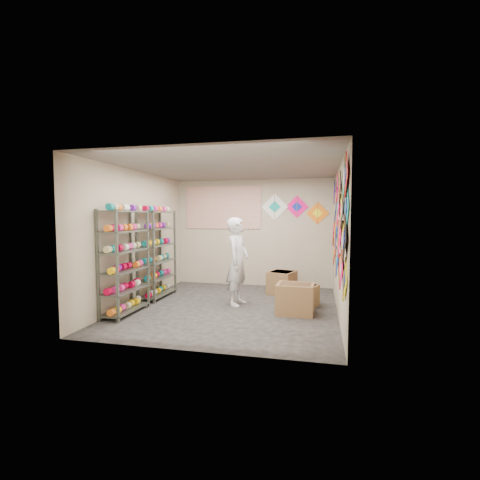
% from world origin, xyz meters
% --- Properties ---
extents(ground, '(4.50, 4.50, 0.00)m').
position_xyz_m(ground, '(0.00, 0.00, 0.00)').
color(ground, black).
extents(room_walls, '(4.50, 4.50, 4.50)m').
position_xyz_m(room_walls, '(0.00, 0.00, 1.64)').
color(room_walls, tan).
rests_on(room_walls, ground).
extents(shelf_rack_front, '(0.40, 1.10, 1.90)m').
position_xyz_m(shelf_rack_front, '(-1.78, -0.85, 0.95)').
color(shelf_rack_front, '#4C5147').
rests_on(shelf_rack_front, ground).
extents(shelf_rack_back, '(0.40, 1.10, 1.90)m').
position_xyz_m(shelf_rack_back, '(-1.78, 0.45, 0.95)').
color(shelf_rack_back, '#4C5147').
rests_on(shelf_rack_back, ground).
extents(string_spools, '(0.12, 2.36, 0.12)m').
position_xyz_m(string_spools, '(-1.78, -0.20, 1.05)').
color(string_spools, '#F9288C').
rests_on(string_spools, ground).
extents(kite_wall_display, '(0.06, 4.23, 2.04)m').
position_xyz_m(kite_wall_display, '(1.98, 0.00, 1.65)').
color(kite_wall_display, '#FCF314').
rests_on(kite_wall_display, room_walls).
extents(back_wall_kites, '(1.66, 0.02, 0.77)m').
position_xyz_m(back_wall_kites, '(1.01, 2.24, 1.96)').
color(back_wall_kites, white).
rests_on(back_wall_kites, room_walls).
extents(poster, '(2.00, 0.01, 1.10)m').
position_xyz_m(poster, '(-0.80, 2.23, 2.00)').
color(poster, '#9750AE').
rests_on(poster, room_walls).
extents(shopkeeper, '(0.75, 0.59, 1.75)m').
position_xyz_m(shopkeeper, '(0.07, 0.22, 0.87)').
color(shopkeeper, white).
rests_on(shopkeeper, ground).
extents(carton_a, '(0.68, 0.58, 0.55)m').
position_xyz_m(carton_a, '(1.24, -0.17, 0.27)').
color(carton_a, brown).
rests_on(carton_a, ground).
extents(carton_b, '(0.61, 0.54, 0.42)m').
position_xyz_m(carton_b, '(1.38, 0.46, 0.21)').
color(carton_b, brown).
rests_on(carton_b, ground).
extents(carton_c, '(0.69, 0.72, 0.51)m').
position_xyz_m(carton_c, '(0.83, 1.41, 0.26)').
color(carton_c, brown).
rests_on(carton_c, ground).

